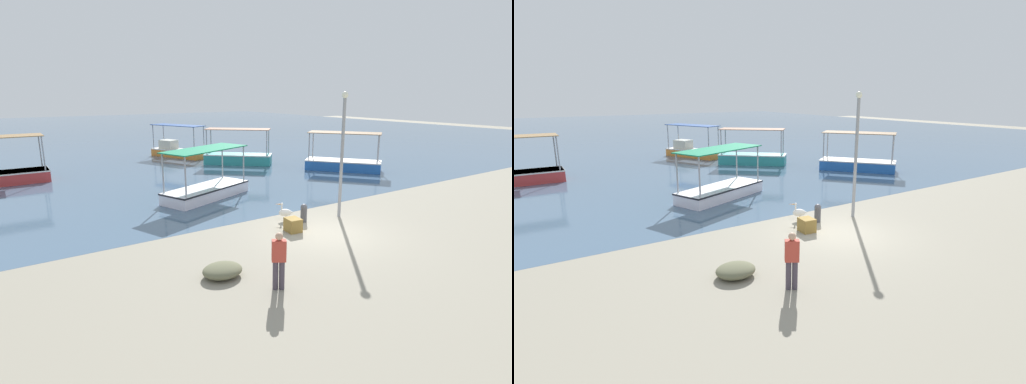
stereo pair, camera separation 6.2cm
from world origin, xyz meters
TOP-DOWN VIEW (x-y plane):
  - ground at (0.00, 0.00)m, footprint 120.00×120.00m
  - harbor_water at (0.00, 48.00)m, footprint 110.00×90.00m
  - fishing_boat_near_right at (10.22, 9.12)m, footprint 4.60×5.21m
  - fishing_boat_center at (2.73, 21.52)m, footprint 3.50×5.39m
  - fishing_boat_far_right at (5.26, 15.46)m, footprint 4.94×4.64m
  - fishing_boat_near_left at (-1.43, 7.57)m, footprint 5.36×3.52m
  - pelican at (-0.34, 2.19)m, footprint 0.71×0.57m
  - lamp_post at (2.04, 1.31)m, footprint 0.28×0.28m
  - mooring_bollard at (0.22, 1.60)m, footprint 0.29×0.29m
  - fisherman_standing at (-4.32, -2.69)m, footprint 0.46×0.40m
  - net_pile at (-5.26, -1.11)m, footprint 1.25×1.06m
  - cargo_crate at (-0.94, 0.88)m, footprint 0.61×0.69m

SIDE VIEW (x-z plane):
  - ground at x=0.00m, z-range 0.00..0.00m
  - harbor_water at x=0.00m, z-range 0.00..0.00m
  - net_pile at x=-5.26m, z-range 0.00..0.40m
  - cargo_crate at x=-0.94m, z-range 0.00..0.55m
  - pelican at x=-0.34m, z-range -0.02..0.78m
  - mooring_bollard at x=0.22m, z-range 0.03..0.82m
  - fishing_boat_near_left at x=-1.43m, z-range -0.81..1.81m
  - fishing_boat_near_right at x=10.22m, z-range -0.81..1.90m
  - fishing_boat_far_right at x=5.26m, z-range -0.80..1.94m
  - fishing_boat_center at x=2.73m, z-range -0.77..1.98m
  - fisherman_standing at x=-4.32m, z-range 0.06..1.75m
  - lamp_post at x=2.04m, z-range 0.35..5.82m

